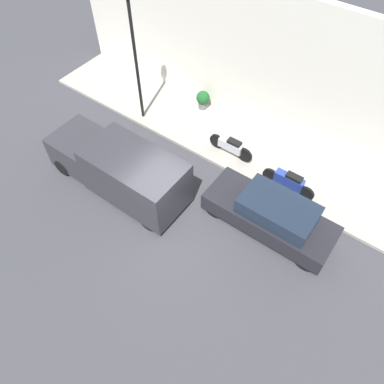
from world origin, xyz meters
TOP-DOWN VIEW (x-y plane):
  - ground_plane at (0.00, 0.00)m, footprint 60.00×60.00m
  - sidewalk at (4.47, 0.00)m, footprint 2.83×18.04m
  - building_facade at (6.03, 0.00)m, footprint 0.30×18.04m
  - parked_car at (1.78, -2.91)m, footprint 1.62×4.38m
  - delivery_van at (0.16, 2.30)m, footprint 1.87×5.34m
  - scooter_silver at (3.80, -0.08)m, footprint 0.30×1.88m
  - motorcycle_blue at (3.48, -2.70)m, footprint 0.30×2.00m
  - streetlamp at (3.50, 4.15)m, footprint 0.36×0.36m
  - potted_plant at (5.45, 2.40)m, footprint 0.58×0.58m

SIDE VIEW (x-z plane):
  - ground_plane at x=0.00m, z-range 0.00..0.00m
  - sidewalk at x=4.47m, z-range 0.00..0.12m
  - scooter_silver at x=3.80m, z-range 0.16..0.91m
  - motorcycle_blue at x=3.48m, z-range 0.16..1.01m
  - potted_plant at x=5.45m, z-range 0.18..1.00m
  - parked_car at x=1.78m, z-range -0.03..1.39m
  - delivery_van at x=0.16m, z-range 0.01..2.00m
  - building_facade at x=6.03m, z-range 0.00..5.59m
  - streetlamp at x=3.50m, z-range 1.00..6.30m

